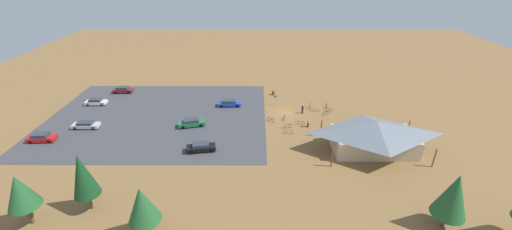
{
  "coord_description": "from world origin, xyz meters",
  "views": [
    {
      "loc": [
        5.28,
        55.91,
        27.62
      ],
      "look_at": [
        5.49,
        3.5,
        1.2
      ],
      "focal_mm": 22.03,
      "sensor_mm": 36.0,
      "label": 1
    }
  ],
  "objects_px": {
    "bicycle_teal_by_bin": "(287,126)",
    "car_green_second_row": "(191,123)",
    "lot_sign": "(275,99)",
    "car_blue_back_corner": "(229,103)",
    "bicycle_yellow_lone_west": "(310,106)",
    "trash_bin": "(273,93)",
    "pine_east": "(20,192)",
    "bicycle_silver_yard_front": "(354,122)",
    "bicycle_purple_near_porch": "(271,120)",
    "visitor_at_bikes": "(302,109)",
    "bicycle_green_back_row": "(300,123)",
    "car_black_near_entry": "(201,147)",
    "pine_mideast": "(83,175)",
    "car_red_aisle_side": "(41,137)",
    "car_white_by_curb": "(96,102)",
    "bicycle_green_yard_left": "(326,113)",
    "visitor_by_pavilion": "(308,122)",
    "bike_pavilion": "(375,134)",
    "pine_midwest": "(142,205)",
    "car_silver_far_end": "(86,125)",
    "bicycle_red_near_sign": "(284,118)",
    "pine_center": "(454,195)",
    "bicycle_orange_trailside": "(315,110)",
    "bicycle_white_yard_center": "(289,132)",
    "bicycle_blue_yard_right": "(326,106)",
    "bicycle_black_edge_south": "(329,110)",
    "car_maroon_end_stall": "(123,90)"
  },
  "relations": [
    {
      "from": "bicycle_teal_by_bin",
      "to": "car_green_second_row",
      "type": "bearing_deg",
      "value": -1.69
    },
    {
      "from": "lot_sign",
      "to": "car_blue_back_corner",
      "type": "distance_m",
      "value": 9.53
    },
    {
      "from": "bicycle_yellow_lone_west",
      "to": "trash_bin",
      "type": "bearing_deg",
      "value": -43.82
    },
    {
      "from": "pine_east",
      "to": "bicycle_silver_yard_front",
      "type": "distance_m",
      "value": 50.52
    },
    {
      "from": "trash_bin",
      "to": "bicycle_teal_by_bin",
      "type": "distance_m",
      "value": 15.36
    },
    {
      "from": "trash_bin",
      "to": "bicycle_teal_by_bin",
      "type": "relative_size",
      "value": 0.53
    },
    {
      "from": "bicycle_purple_near_porch",
      "to": "visitor_at_bikes",
      "type": "relative_size",
      "value": 0.73
    },
    {
      "from": "bicycle_green_back_row",
      "to": "car_black_near_entry",
      "type": "height_order",
      "value": "car_black_near_entry"
    },
    {
      "from": "pine_mideast",
      "to": "car_red_aisle_side",
      "type": "bearing_deg",
      "value": -44.78
    },
    {
      "from": "lot_sign",
      "to": "car_white_by_curb",
      "type": "height_order",
      "value": "lot_sign"
    },
    {
      "from": "bicycle_green_yard_left",
      "to": "bicycle_silver_yard_front",
      "type": "bearing_deg",
      "value": 141.12
    },
    {
      "from": "bicycle_purple_near_porch",
      "to": "visitor_by_pavilion",
      "type": "height_order",
      "value": "visitor_by_pavilion"
    },
    {
      "from": "bicycle_purple_near_porch",
      "to": "visitor_at_bikes",
      "type": "bearing_deg",
      "value": -151.59
    },
    {
      "from": "pine_mideast",
      "to": "bike_pavilion",
      "type": "bearing_deg",
      "value": -161.16
    },
    {
      "from": "pine_midwest",
      "to": "car_silver_far_end",
      "type": "height_order",
      "value": "pine_midwest"
    },
    {
      "from": "car_blue_back_corner",
      "to": "pine_midwest",
      "type": "bearing_deg",
      "value": 79.34
    },
    {
      "from": "bicycle_teal_by_bin",
      "to": "bicycle_red_near_sign",
      "type": "relative_size",
      "value": 1.07
    },
    {
      "from": "car_white_by_curb",
      "to": "pine_center",
      "type": "bearing_deg",
      "value": 149.06
    },
    {
      "from": "bicycle_red_near_sign",
      "to": "car_silver_far_end",
      "type": "height_order",
      "value": "car_silver_far_end"
    },
    {
      "from": "pine_midwest",
      "to": "pine_center",
      "type": "bearing_deg",
      "value": -177.72
    },
    {
      "from": "bicycle_silver_yard_front",
      "to": "car_white_by_curb",
      "type": "bearing_deg",
      "value": -8.93
    },
    {
      "from": "pine_mideast",
      "to": "bicycle_orange_trailside",
      "type": "relative_size",
      "value": 4.71
    },
    {
      "from": "bicycle_purple_near_porch",
      "to": "bike_pavilion",
      "type": "bearing_deg",
      "value": 148.35
    },
    {
      "from": "bicycle_yellow_lone_west",
      "to": "visitor_by_pavilion",
      "type": "distance_m",
      "value": 8.17
    },
    {
      "from": "pine_east",
      "to": "bicycle_white_yard_center",
      "type": "relative_size",
      "value": 3.97
    },
    {
      "from": "pine_center",
      "to": "bicycle_blue_yard_right",
      "type": "height_order",
      "value": "pine_center"
    },
    {
      "from": "bicycle_teal_by_bin",
      "to": "car_red_aisle_side",
      "type": "bearing_deg",
      "value": 6.63
    },
    {
      "from": "pine_midwest",
      "to": "bicycle_green_yard_left",
      "type": "distance_m",
      "value": 39.41
    },
    {
      "from": "trash_bin",
      "to": "visitor_at_bikes",
      "type": "bearing_deg",
      "value": 119.73
    },
    {
      "from": "visitor_by_pavilion",
      "to": "bicycle_silver_yard_front",
      "type": "bearing_deg",
      "value": -171.78
    },
    {
      "from": "bicycle_white_yard_center",
      "to": "pine_mideast",
      "type": "bearing_deg",
      "value": 35.49
    },
    {
      "from": "pine_midwest",
      "to": "visitor_at_bikes",
      "type": "xyz_separation_m",
      "value": [
        -21.0,
        -30.46,
        -3.42
      ]
    },
    {
      "from": "bicycle_silver_yard_front",
      "to": "bicycle_teal_by_bin",
      "type": "relative_size",
      "value": 1.03
    },
    {
      "from": "lot_sign",
      "to": "pine_midwest",
      "type": "height_order",
      "value": "pine_midwest"
    },
    {
      "from": "pine_center",
      "to": "visitor_at_bikes",
      "type": "relative_size",
      "value": 4.08
    },
    {
      "from": "pine_midwest",
      "to": "bicycle_silver_yard_front",
      "type": "distance_m",
      "value": 40.01
    },
    {
      "from": "pine_center",
      "to": "visitor_at_bikes",
      "type": "bearing_deg",
      "value": -66.99
    },
    {
      "from": "pine_center",
      "to": "visitor_by_pavilion",
      "type": "relative_size",
      "value": 4.1
    },
    {
      "from": "car_blue_back_corner",
      "to": "pine_mideast",
      "type": "bearing_deg",
      "value": 63.93
    },
    {
      "from": "pine_mideast",
      "to": "pine_center",
      "type": "height_order",
      "value": "pine_mideast"
    },
    {
      "from": "bicycle_black_edge_south",
      "to": "visitor_by_pavilion",
      "type": "xyz_separation_m",
      "value": [
        5.14,
        6.43,
        0.55
      ]
    },
    {
      "from": "car_white_by_curb",
      "to": "visitor_at_bikes",
      "type": "bearing_deg",
      "value": 174.95
    },
    {
      "from": "bicycle_green_yard_left",
      "to": "visitor_by_pavilion",
      "type": "height_order",
      "value": "visitor_by_pavilion"
    },
    {
      "from": "bicycle_red_near_sign",
      "to": "bicycle_purple_near_porch",
      "type": "bearing_deg",
      "value": 17.62
    },
    {
      "from": "bicycle_purple_near_porch",
      "to": "bicycle_silver_yard_front",
      "type": "bearing_deg",
      "value": 176.7
    },
    {
      "from": "bicycle_purple_near_porch",
      "to": "lot_sign",
      "type": "bearing_deg",
      "value": -99.27
    },
    {
      "from": "visitor_at_bikes",
      "to": "visitor_by_pavilion",
      "type": "bearing_deg",
      "value": 93.23
    },
    {
      "from": "lot_sign",
      "to": "visitor_by_pavilion",
      "type": "xyz_separation_m",
      "value": [
        -5.49,
        9.58,
        -0.48
      ]
    },
    {
      "from": "car_maroon_end_stall",
      "to": "bicycle_green_yard_left",
      "type": "bearing_deg",
      "value": 165.98
    },
    {
      "from": "bicycle_blue_yard_right",
      "to": "car_red_aisle_side",
      "type": "distance_m",
      "value": 51.94
    }
  ]
}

